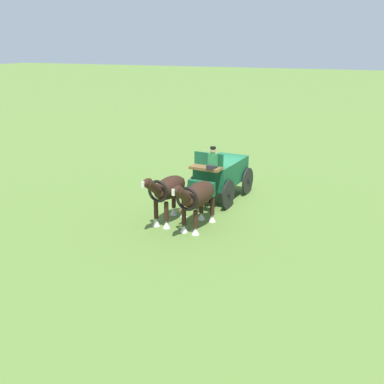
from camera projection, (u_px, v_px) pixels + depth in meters
ground_plane at (221, 198)px, 21.89m from camera, size 220.00×220.00×0.00m
show_wagon at (221, 173)px, 21.39m from camera, size 5.94×2.11×2.85m
draft_horse_near at (197, 196)px, 17.99m from camera, size 3.20×1.10×2.18m
draft_horse_off at (168, 190)px, 18.53m from camera, size 3.08×1.05×2.26m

